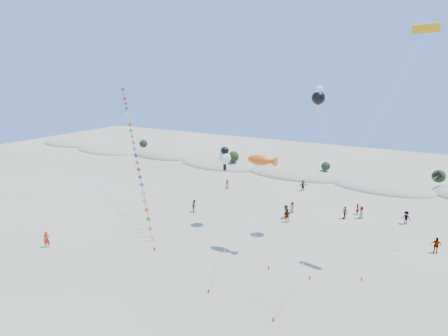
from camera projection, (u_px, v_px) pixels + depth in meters
ground at (124, 289)px, 33.22m from camera, size 160.00×160.00×0.00m
dune_ridge at (298, 174)px, 70.85m from camera, size 145.30×11.49×5.57m
kite_train at (134, 147)px, 52.45m from camera, size 21.92×18.94×17.12m
fish_kite at (262, 161)px, 38.56m from camera, size 3.17×10.62×10.49m
cartoon_kite_low at (225, 157)px, 45.53m from camera, size 10.14×8.65×10.04m
cartoon_kite_high at (319, 97)px, 41.14m from camera, size 8.37×9.01×17.40m
parafoil_kite at (423, 34)px, 32.63m from camera, size 8.64×15.64×22.87m
dark_kite at (404, 203)px, 37.77m from camera, size 9.92×12.65×8.81m
flyer_foreground at (47, 239)px, 41.11m from camera, size 0.78×0.79×1.84m
beachgoers at (312, 207)px, 51.22m from camera, size 31.49×18.06×1.81m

